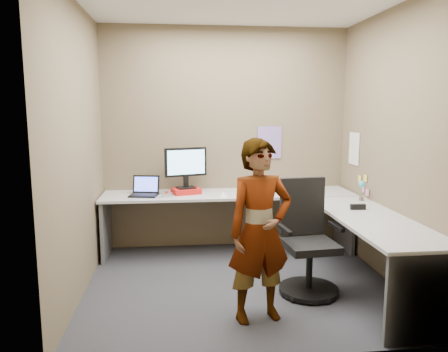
{
  "coord_description": "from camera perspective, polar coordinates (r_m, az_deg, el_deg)",
  "views": [
    {
      "loc": [
        -0.6,
        -4.07,
        1.73
      ],
      "look_at": [
        -0.14,
        0.25,
        1.05
      ],
      "focal_mm": 35.0,
      "sensor_mm": 36.0,
      "label": 1
    }
  ],
  "objects": [
    {
      "name": "origami",
      "position": [
        4.94,
        -0.07,
        -2.42
      ],
      "size": [
        0.1,
        0.1,
        0.06
      ],
      "primitive_type": "cone",
      "color": "white",
      "rests_on": "desk"
    },
    {
      "name": "wall_back",
      "position": [
        5.41,
        0.23,
        4.88
      ],
      "size": [
        3.0,
        0.0,
        3.0
      ],
      "primitive_type": "plane",
      "rotation": [
        1.57,
        0.0,
        0.0
      ],
      "color": "brown",
      "rests_on": "ground"
    },
    {
      "name": "wall_left",
      "position": [
        4.18,
        -18.57,
        3.22
      ],
      "size": [
        0.0,
        2.7,
        2.7
      ],
      "primitive_type": "plane",
      "rotation": [
        1.57,
        0.0,
        1.57
      ],
      "color": "brown",
      "rests_on": "ground"
    },
    {
      "name": "sticky_note_b",
      "position": [
        5.2,
        17.69,
        -1.61
      ],
      "size": [
        0.01,
        0.07,
        0.07
      ],
      "primitive_type": "cube",
      "color": "pink",
      "rests_on": "wall_right"
    },
    {
      "name": "calendar_white",
      "position": [
        5.41,
        16.63,
        3.44
      ],
      "size": [
        0.01,
        0.28,
        0.38
      ],
      "primitive_type": "cube",
      "color": "white",
      "rests_on": "wall_right"
    },
    {
      "name": "stapler",
      "position": [
        4.54,
        17.09,
        -3.88
      ],
      "size": [
        0.15,
        0.05,
        0.05
      ],
      "primitive_type": "cube",
      "rotation": [
        0.0,
        0.0,
        -0.08
      ],
      "color": "black",
      "rests_on": "desk"
    },
    {
      "name": "desk",
      "position": [
        4.71,
        6.78,
        -5.18
      ],
      "size": [
        2.98,
        2.58,
        0.73
      ],
      "color": "#AAAAAA",
      "rests_on": "ground"
    },
    {
      "name": "sticky_note_c",
      "position": [
        5.09,
        18.22,
        -2.07
      ],
      "size": [
        0.01,
        0.07,
        0.07
      ],
      "primitive_type": "cube",
      "color": "pink",
      "rests_on": "wall_right"
    },
    {
      "name": "office_chair",
      "position": [
        4.23,
        10.81,
        -9.14
      ],
      "size": [
        0.56,
        0.56,
        1.05
      ],
      "rotation": [
        0.0,
        0.0,
        0.09
      ],
      "color": "black",
      "rests_on": "ground"
    },
    {
      "name": "person",
      "position": [
        3.56,
        4.71,
        -7.17
      ],
      "size": [
        0.61,
        0.48,
        1.5
      ],
      "primitive_type": "imported",
      "rotation": [
        0.0,
        0.0,
        0.24
      ],
      "color": "#999399",
      "rests_on": "ground"
    },
    {
      "name": "sticky_note_d",
      "position": [
        5.27,
        17.31,
        -0.34
      ],
      "size": [
        0.01,
        0.07,
        0.07
      ],
      "primitive_type": "cube",
      "color": "#F2E059",
      "rests_on": "wall_right"
    },
    {
      "name": "ground",
      "position": [
        4.46,
        2.14,
        -13.93
      ],
      "size": [
        3.0,
        3.0,
        0.0
      ],
      "primitive_type": "plane",
      "color": "#2A2A30",
      "rests_on": "ground"
    },
    {
      "name": "trackball_mouse",
      "position": [
        4.99,
        -7.49,
        -2.44
      ],
      "size": [
        0.12,
        0.08,
        0.07
      ],
      "color": "#B7B7BC",
      "rests_on": "desk"
    },
    {
      "name": "calendar_purple",
      "position": [
        5.49,
        5.97,
        4.37
      ],
      "size": [
        0.3,
        0.01,
        0.4
      ],
      "primitive_type": "cube",
      "color": "#846BB7",
      "rests_on": "wall_back"
    },
    {
      "name": "flower",
      "position": [
        4.97,
        17.55,
        -1.45
      ],
      "size": [
        0.07,
        0.07,
        0.22
      ],
      "color": "brown",
      "rests_on": "desk"
    },
    {
      "name": "sticky_note_a",
      "position": [
        5.13,
        17.98,
        -0.28
      ],
      "size": [
        0.01,
        0.07,
        0.07
      ],
      "primitive_type": "cube",
      "color": "#F2E059",
      "rests_on": "wall_right"
    },
    {
      "name": "monitor",
      "position": [
        5.12,
        -5.01,
        1.52
      ],
      "size": [
        0.49,
        0.21,
        0.48
      ],
      "rotation": [
        0.0,
        0.0,
        0.29
      ],
      "color": "black",
      "rests_on": "paper_ream"
    },
    {
      "name": "wall_right",
      "position": [
        4.59,
        21.13,
        3.56
      ],
      "size": [
        0.0,
        2.7,
        2.7
      ],
      "primitive_type": "plane",
      "rotation": [
        1.57,
        0.0,
        -1.57
      ],
      "color": "brown",
      "rests_on": "ground"
    },
    {
      "name": "laptop",
      "position": [
        5.12,
        -10.31,
        -1.87
      ],
      "size": [
        0.35,
        0.31,
        0.22
      ],
      "rotation": [
        0.0,
        0.0,
        -0.19
      ],
      "color": "black",
      "rests_on": "desk"
    },
    {
      "name": "paper_ream",
      "position": [
        5.15,
        -4.97,
        -1.96
      ],
      "size": [
        0.37,
        0.31,
        0.06
      ],
      "primitive_type": "cube",
      "rotation": [
        0.0,
        0.0,
        0.29
      ],
      "color": "red",
      "rests_on": "desk"
    }
  ]
}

